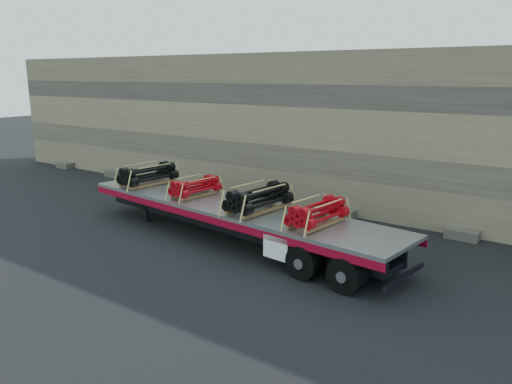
# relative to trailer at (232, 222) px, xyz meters

# --- Properties ---
(ground) EXTENTS (120.00, 120.00, 0.00)m
(ground) POSITION_rel_trailer_xyz_m (-0.03, 0.47, -0.69)
(ground) COLOR black
(ground) RESTS_ON ground
(rock_wall) EXTENTS (44.00, 3.00, 7.00)m
(rock_wall) POSITION_rel_trailer_xyz_m (-0.03, 6.97, 2.81)
(rock_wall) COLOR #7A6B54
(rock_wall) RESTS_ON ground
(trailer) EXTENTS (13.98, 4.12, 1.38)m
(trailer) POSITION_rel_trailer_xyz_m (0.00, 0.00, 0.00)
(trailer) COLOR #A0A2A7
(trailer) RESTS_ON ground
(bundle_front) EXTENTS (1.44, 2.50, 0.84)m
(bundle_front) POSITION_rel_trailer_xyz_m (-4.98, 0.54, 1.11)
(bundle_front) COLOR black
(bundle_front) RESTS_ON trailer
(bundle_midfront) EXTENTS (1.18, 2.04, 0.69)m
(bundle_midfront) POSITION_rel_trailer_xyz_m (-1.95, 0.21, 1.03)
(bundle_midfront) COLOR #A50811
(bundle_midfront) RESTS_ON trailer
(bundle_midrear) EXTENTS (1.47, 2.54, 0.86)m
(bundle_midrear) POSITION_rel_trailer_xyz_m (1.32, -0.14, 1.12)
(bundle_midrear) COLOR black
(bundle_midrear) RESTS_ON trailer
(bundle_rear) EXTENTS (1.29, 2.23, 0.75)m
(bundle_rear) POSITION_rel_trailer_xyz_m (3.79, -0.41, 1.07)
(bundle_rear) COLOR #A50811
(bundle_rear) RESTS_ON trailer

